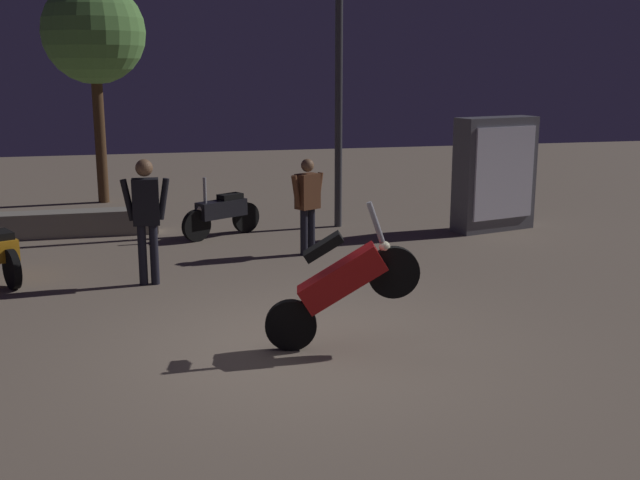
# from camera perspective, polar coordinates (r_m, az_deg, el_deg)

# --- Properties ---
(ground_plane) EXTENTS (40.00, 40.00, 0.00)m
(ground_plane) POSITION_cam_1_polar(r_m,az_deg,el_deg) (8.55, -1.47, -7.93)
(ground_plane) COLOR #756656
(motorcycle_red_foreground) EXTENTS (1.64, 0.49, 1.63)m
(motorcycle_red_foreground) POSITION_cam_1_polar(r_m,az_deg,el_deg) (8.28, 1.60, -3.21)
(motorcycle_red_foreground) COLOR black
(motorcycle_red_foreground) RESTS_ON ground_plane
(motorcycle_black_parked_right) EXTENTS (1.48, 0.92, 1.11)m
(motorcycle_black_parked_right) POSITION_cam_1_polar(r_m,az_deg,el_deg) (13.99, -7.24, 2.01)
(motorcycle_black_parked_right) COLOR black
(motorcycle_black_parked_right) RESTS_ON ground_plane
(person_rider_beside) EXTENTS (0.67, 0.26, 1.77)m
(person_rider_beside) POSITION_cam_1_polar(r_m,az_deg,el_deg) (10.96, -12.68, 2.17)
(person_rider_beside) COLOR black
(person_rider_beside) RESTS_ON ground_plane
(person_bystander_far) EXTENTS (0.62, 0.39, 1.57)m
(person_bystander_far) POSITION_cam_1_polar(r_m,az_deg,el_deg) (12.47, -0.92, 3.08)
(person_bystander_far) COLOR black
(person_bystander_far) RESTS_ON ground_plane
(streetlamp_near) EXTENTS (0.36, 0.36, 5.54)m
(streetlamp_near) POSITION_cam_1_polar(r_m,az_deg,el_deg) (14.57, 1.41, 14.52)
(streetlamp_near) COLOR #38383D
(streetlamp_near) RESTS_ON ground_plane
(tree_left_bg) EXTENTS (2.21, 2.21, 4.83)m
(tree_left_bg) POSITION_cam_1_polar(r_m,az_deg,el_deg) (17.94, -16.33, 14.37)
(tree_left_bg) COLOR #4C331E
(tree_left_bg) RESTS_ON ground_plane
(kiosk_billboard) EXTENTS (1.67, 0.89, 2.10)m
(kiosk_billboard) POSITION_cam_1_polar(r_m,az_deg,el_deg) (14.74, 12.77, 4.75)
(kiosk_billboard) COLOR #595960
(kiosk_billboard) RESTS_ON ground_plane
(planter_wall_low) EXTENTS (3.95, 0.50, 0.45)m
(planter_wall_low) POSITION_cam_1_polar(r_m,az_deg,el_deg) (14.75, -19.55, 1.08)
(planter_wall_low) COLOR gray
(planter_wall_low) RESTS_ON ground_plane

